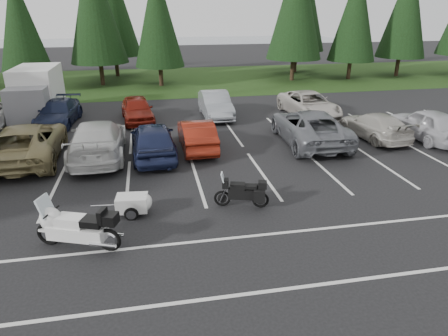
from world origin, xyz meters
The scene contains 26 objects.
ground centered at (0.00, 0.00, 0.00)m, with size 120.00×120.00×0.00m, color black.
grass_strip centered at (0.00, 24.00, 0.01)m, with size 80.00×16.00×0.01m, color #1D3310.
lake_water centered at (4.00, 55.00, 0.00)m, with size 70.00×50.00×0.02m, color slate.
box_truck centered at (-8.00, 12.50, 1.45)m, with size 2.40×5.60×2.90m, color silver, non-canonical shape.
stall_markings centered at (0.00, 2.00, 0.00)m, with size 32.00×16.00×0.01m, color silver.
conifer_3 centered at (-10.50, 21.40, 5.27)m, with size 3.87×3.87×9.02m.
conifer_4 centered at (-5.00, 22.90, 6.53)m, with size 4.80×4.80×11.17m.
conifer_5 centered at (0.00, 21.60, 5.63)m, with size 4.14×4.14×9.63m.
conifer_6 centered at (12.00, 22.10, 6.71)m, with size 4.93×4.93×11.48m.
conifer_7 centered at (17.50, 21.80, 5.81)m, with size 4.27×4.27×9.94m.
conifer_8 centered at (23.00, 22.60, 6.17)m, with size 4.53×4.53×10.56m.
conifer_back_b centered at (-4.00, 27.50, 6.77)m, with size 4.97×4.97×11.58m.
car_near_2 centered at (-6.57, 4.56, 0.83)m, with size 2.76×5.98×1.66m, color olive.
car_near_3 centered at (-3.55, 4.36, 0.84)m, with size 2.35×5.78×1.68m, color silver.
car_near_4 centered at (-1.11, 3.93, 0.81)m, with size 1.92×4.76×1.62m, color #1B2244.
car_near_5 centered at (0.96, 4.68, 0.71)m, with size 1.50×4.31×1.42m, color maroon.
car_near_6 centered at (6.58, 4.55, 0.83)m, with size 2.76×6.00×1.67m, color slate.
car_near_7 centered at (10.18, 4.63, 0.66)m, with size 1.85×4.56×1.32m, color #B6B2A7.
car_near_8 centered at (12.75, 3.93, 0.80)m, with size 1.90×4.73×1.61m, color #BDBCC1.
car_far_1 centered at (-6.35, 10.43, 0.69)m, with size 1.92×4.73×1.37m, color #161E39.
car_far_2 centered at (-1.89, 10.27, 0.73)m, with size 1.72×4.28×1.46m, color maroon.
car_far_3 centered at (2.84, 10.44, 0.77)m, with size 1.62×4.65×1.53m, color gray.
car_far_4 centered at (8.58, 9.53, 0.73)m, with size 2.44×5.29×1.47m, color beige.
touring_motorcycle centered at (-3.40, -3.17, 0.78)m, with size 2.82×0.87×1.56m, color silver, non-canonical shape.
cargo_trailer centered at (-1.95, -1.44, 0.34)m, with size 1.46×0.82×0.68m, color silver, non-canonical shape.
adventure_motorcycle centered at (1.69, -1.59, 0.63)m, with size 2.07×0.72×1.26m, color black, non-canonical shape.
Camera 1 is at (-1.17, -13.45, 6.39)m, focal length 32.00 mm.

